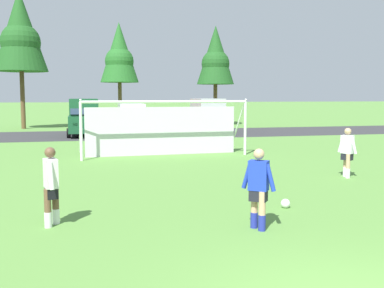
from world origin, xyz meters
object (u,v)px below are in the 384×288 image
Objects in this scene: parked_car_slot_far_left at (84,116)px; parked_car_slot_center_left at (178,121)px; player_defender_far at (258,189)px; parked_car_slot_center at (208,115)px; player_midfield_center at (51,187)px; player_striker_near at (347,153)px; soccer_ball at (286,203)px; parked_car_slot_left at (132,118)px; soccer_goal at (163,127)px.

parked_car_slot_far_left is 1.12× the size of parked_car_slot_center_left.
player_defender_far is 24.65m from parked_car_slot_center.
parked_car_slot_far_left is (0.90, 22.22, 0.52)m from player_midfield_center.
player_striker_near is 7.06m from player_defender_far.
soccer_ball is at bearing -95.65° from parked_car_slot_center_left.
player_midfield_center is 0.34× the size of parked_car_slot_far_left.
soccer_goal is at bearing -89.64° from parked_car_slot_left.
parked_car_slot_far_left is at bearing -168.07° from parked_car_slot_left.
parked_car_slot_far_left reaches higher than player_defender_far.
player_midfield_center and player_defender_far have the same top height.
soccer_ball is 5.13m from player_striker_near.
soccer_goal is 13.24m from parked_car_slot_center.
parked_car_slot_center is at bearing 76.58° from player_defender_far.
soccer_goal is 1.55× the size of parked_car_slot_far_left.
soccer_ball is 22.48m from parked_car_slot_far_left.
parked_car_slot_center_left is (3.59, 24.46, 0.05)m from player_defender_far.
player_midfield_center is at bearing -100.40° from parked_car_slot_left.
player_defender_far is at bearing -17.38° from player_midfield_center.
parked_car_slot_center_left is at bearing 71.78° from player_midfield_center.
parked_car_slot_far_left reaches higher than parked_car_slot_center_left.
soccer_goal is (-1.08, 10.42, 1.18)m from soccer_ball.
parked_car_slot_center reaches higher than player_midfield_center.
player_striker_near is 20.37m from parked_car_slot_far_left.
player_defender_far is 0.34× the size of parked_car_slot_far_left.
soccer_goal is 13.00m from parked_car_slot_center_left.
player_defender_far is 0.34× the size of parked_car_slot_center.
player_striker_near is at bearing 41.68° from soccer_ball.
player_striker_near reaches higher than soccer_ball.
parked_car_slot_far_left is at bearing 97.65° from player_defender_far.
player_defender_far reaches higher than soccer_ball.
player_midfield_center is 24.72m from parked_car_slot_center.
player_defender_far is at bearing -90.37° from parked_car_slot_left.
parked_car_slot_center_left reaches higher than player_midfield_center.
parked_car_slot_left is at bearing 79.60° from player_midfield_center.
soccer_ball is 22.94m from parked_car_slot_center.
parked_car_slot_far_left is at bearing 106.31° from soccer_goal.
parked_car_slot_center is (0.61, 19.10, 0.52)m from player_striker_near.
parked_car_slot_center_left is at bearing 8.26° from parked_car_slot_far_left.
parked_car_slot_center_left is 0.88× the size of parked_car_slot_center.
player_striker_near is at bearing 43.64° from player_defender_far.
parked_car_slot_far_left is 3.39m from parked_car_slot_left.
parked_car_slot_center_left is at bearing 94.43° from player_striker_near.
parked_car_slot_center reaches higher than player_defender_far.
player_midfield_center is 22.24m from parked_car_slot_far_left.
soccer_goal is 4.56× the size of player_defender_far.
parked_car_slot_center_left reaches higher than player_striker_near.
player_midfield_center is (-5.36, -0.23, 0.71)m from soccer_ball.
player_striker_near is 1.00× the size of player_midfield_center.
parked_car_slot_far_left is (-8.26, 18.62, 0.52)m from player_striker_near.
parked_car_slot_far_left is at bearing 113.93° from player_striker_near.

